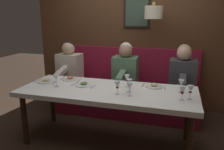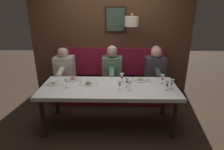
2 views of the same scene
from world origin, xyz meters
TOP-DOWN VIEW (x-y plane):
  - ground_plane at (0.00, 0.00)m, footprint 12.00×12.00m
  - dining_table at (0.00, 0.00)m, footprint 0.90×2.24m
  - banquette_bench at (0.89, 0.00)m, footprint 0.52×2.44m
  - back_wall_panel at (1.46, -0.01)m, footprint 0.59×3.64m
  - diner_nearest at (0.88, -0.93)m, footprint 0.60×0.40m
  - diner_near at (0.88, -0.03)m, footprint 0.60×0.40m
  - diner_middle at (0.88, 0.97)m, footprint 0.60×0.40m
  - place_setting_0 at (0.07, 0.35)m, footprint 0.24×0.32m
  - place_setting_1 at (0.08, 0.93)m, footprint 0.24×0.33m
  - place_setting_2 at (0.28, 0.66)m, footprint 0.24×0.32m
  - place_setting_3 at (0.27, -0.56)m, footprint 0.24×0.31m
  - wine_glass_0 at (-0.17, -0.33)m, footprint 0.07×0.07m
  - wine_glass_1 at (-0.02, -0.29)m, footprint 0.07×0.07m
  - wine_glass_2 at (-0.09, -1.00)m, footprint 0.07×0.07m
  - wine_glass_3 at (0.17, -0.22)m, footprint 0.07×0.07m
  - wine_glass_4 at (-0.15, -0.17)m, footprint 0.07×0.07m
  - wine_glass_5 at (-0.08, 0.68)m, footprint 0.07×0.07m
  - wine_glass_6 at (-0.14, -0.91)m, footprint 0.07×0.07m
  - wine_glass_7 at (0.13, -0.90)m, footprint 0.07×0.07m

SIDE VIEW (x-z plane):
  - ground_plane at x=0.00m, z-range 0.00..0.00m
  - banquette_bench at x=0.89m, z-range 0.00..0.45m
  - dining_table at x=0.00m, z-range 0.30..1.04m
  - place_setting_0 at x=0.07m, z-range 0.73..0.78m
  - place_setting_1 at x=0.08m, z-range 0.73..0.78m
  - place_setting_2 at x=0.28m, z-range 0.73..0.78m
  - place_setting_3 at x=0.27m, z-range 0.73..0.78m
  - diner_nearest at x=0.88m, z-range 0.42..1.21m
  - diner_near at x=0.88m, z-range 0.42..1.21m
  - diner_middle at x=0.88m, z-range 0.42..1.21m
  - wine_glass_1 at x=-0.02m, z-range 0.77..0.94m
  - wine_glass_6 at x=-0.14m, z-range 0.77..0.94m
  - wine_glass_3 at x=0.17m, z-range 0.77..0.94m
  - wine_glass_7 at x=0.13m, z-range 0.77..0.94m
  - wine_glass_2 at x=-0.09m, z-range 0.77..0.94m
  - wine_glass_4 at x=-0.15m, z-range 0.77..0.94m
  - wine_glass_0 at x=-0.17m, z-range 0.77..0.94m
  - wine_glass_5 at x=-0.08m, z-range 0.77..0.94m
  - back_wall_panel at x=1.46m, z-range -0.08..2.82m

